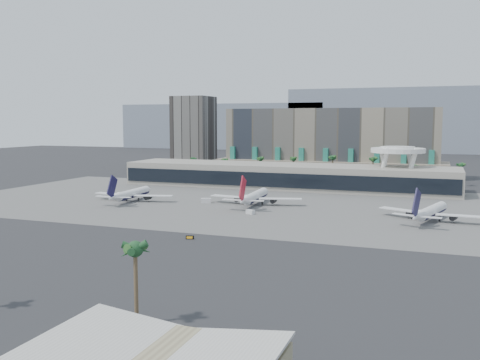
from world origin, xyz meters
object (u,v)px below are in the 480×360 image
(service_vehicle_a, at_px, (206,201))
(taxiway_sign, at_px, (190,237))
(airliner_centre, at_px, (255,196))
(airliner_left, at_px, (131,194))
(airliner_right, at_px, (430,211))
(service_vehicle_b, at_px, (250,212))

(service_vehicle_a, bearing_deg, taxiway_sign, -91.53)
(taxiway_sign, bearing_deg, airliner_centre, 74.72)
(airliner_centre, xyz_separation_m, service_vehicle_a, (-20.66, -2.61, -2.47))
(airliner_left, distance_m, airliner_centre, 53.46)
(airliner_left, height_order, airliner_centre, airliner_centre)
(airliner_centre, relative_size, service_vehicle_a, 9.59)
(airliner_right, distance_m, taxiway_sign, 85.12)
(service_vehicle_a, xyz_separation_m, service_vehicle_b, (26.38, -18.80, -0.22))
(airliner_left, bearing_deg, service_vehicle_a, 8.07)
(airliner_centre, xyz_separation_m, taxiway_sign, (3.18, -67.28, -2.95))
(service_vehicle_a, relative_size, service_vehicle_b, 1.33)
(airliner_left, relative_size, taxiway_sign, 15.86)
(airliner_left, relative_size, airliner_centre, 0.94)
(airliner_centre, height_order, service_vehicle_b, airliner_centre)
(airliner_left, xyz_separation_m, service_vehicle_b, (58.39, -12.24, -2.47))
(airliner_centre, bearing_deg, service_vehicle_a, -176.01)
(airliner_centre, relative_size, service_vehicle_b, 12.79)
(service_vehicle_b, bearing_deg, service_vehicle_a, 165.76)
(airliner_right, bearing_deg, service_vehicle_a, -171.40)
(airliner_right, relative_size, taxiway_sign, 15.80)
(airliner_centre, height_order, taxiway_sign, airliner_centre)
(airliner_right, distance_m, service_vehicle_b, 63.25)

